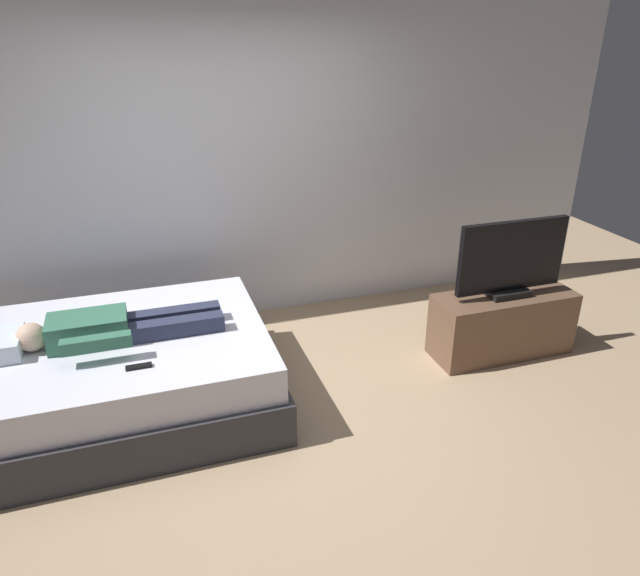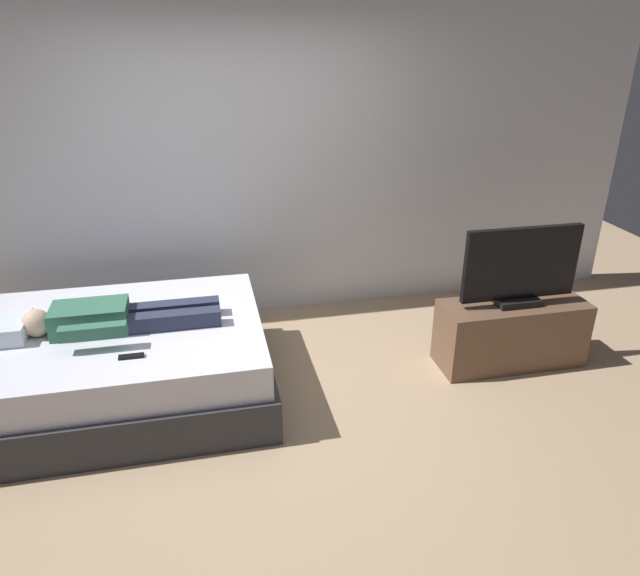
{
  "view_description": "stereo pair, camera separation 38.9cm",
  "coord_description": "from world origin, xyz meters",
  "px_view_note": "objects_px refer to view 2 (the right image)",
  "views": [
    {
      "loc": [
        -0.68,
        -2.94,
        2.36
      ],
      "look_at": [
        0.48,
        0.58,
        0.69
      ],
      "focal_mm": 32.42,
      "sensor_mm": 36.0,
      "label": 1
    },
    {
      "loc": [
        -0.31,
        -3.04,
        2.36
      ],
      "look_at": [
        0.48,
        0.58,
        0.69
      ],
      "focal_mm": 32.42,
      "sensor_mm": 36.0,
      "label": 2
    }
  ],
  "objects_px": {
    "bed": "(115,363)",
    "person": "(111,318)",
    "remote": "(131,356)",
    "tv_stand": "(511,333)",
    "tv": "(521,268)"
  },
  "relations": [
    {
      "from": "tv_stand",
      "to": "person",
      "type": "bearing_deg",
      "value": 177.24
    },
    {
      "from": "remote",
      "to": "tv",
      "type": "height_order",
      "value": "tv"
    },
    {
      "from": "bed",
      "to": "person",
      "type": "distance_m",
      "value": 0.36
    },
    {
      "from": "person",
      "to": "bed",
      "type": "bearing_deg",
      "value": 133.43
    },
    {
      "from": "bed",
      "to": "person",
      "type": "xyz_separation_m",
      "value": [
        0.03,
        -0.03,
        0.36
      ]
    },
    {
      "from": "tv",
      "to": "person",
      "type": "bearing_deg",
      "value": 177.24
    },
    {
      "from": "bed",
      "to": "remote",
      "type": "bearing_deg",
      "value": -67.53
    },
    {
      "from": "person",
      "to": "tv",
      "type": "height_order",
      "value": "tv"
    },
    {
      "from": "tv_stand",
      "to": "tv",
      "type": "relative_size",
      "value": 1.25
    },
    {
      "from": "bed",
      "to": "tv",
      "type": "relative_size",
      "value": 2.37
    },
    {
      "from": "tv_stand",
      "to": "tv",
      "type": "height_order",
      "value": "tv"
    },
    {
      "from": "remote",
      "to": "tv_stand",
      "type": "height_order",
      "value": "remote"
    },
    {
      "from": "bed",
      "to": "tv",
      "type": "bearing_deg",
      "value": -3.33
    },
    {
      "from": "person",
      "to": "tv_stand",
      "type": "relative_size",
      "value": 1.15
    },
    {
      "from": "person",
      "to": "remote",
      "type": "relative_size",
      "value": 8.4
    }
  ]
}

